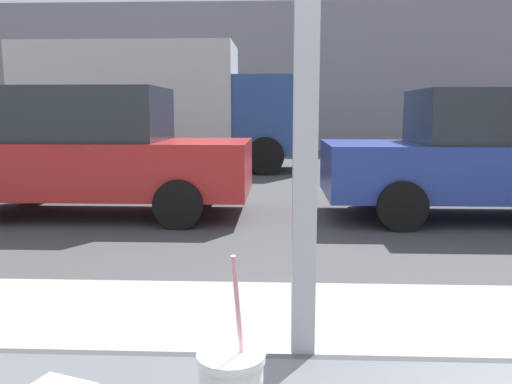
# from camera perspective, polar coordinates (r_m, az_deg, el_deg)

# --- Properties ---
(ground_plane) EXTENTS (60.00, 60.00, 0.00)m
(ground_plane) POSITION_cam_1_polar(r_m,az_deg,el_deg) (9.16, 2.78, -0.66)
(ground_plane) COLOR #424244
(sidewalk_strip) EXTENTS (16.00, 2.80, 0.15)m
(sidewalk_strip) POSITION_cam_1_polar(r_m,az_deg,el_deg) (3.00, 3.44, -19.70)
(sidewalk_strip) COLOR #9E998E
(sidewalk_strip) RESTS_ON ground
(building_facade_far) EXTENTS (28.00, 1.20, 5.54)m
(building_facade_far) POSITION_cam_1_polar(r_m,az_deg,el_deg) (20.85, 2.68, 12.26)
(building_facade_far) COLOR gray
(building_facade_far) RESTS_ON ground
(parked_car_red) EXTENTS (4.48, 1.97, 1.83)m
(parked_car_red) POSITION_cam_1_polar(r_m,az_deg,el_deg) (7.95, -17.52, 4.16)
(parked_car_red) COLOR red
(parked_car_red) RESTS_ON ground
(parked_car_blue) EXTENTS (4.69, 1.97, 1.79)m
(parked_car_blue) POSITION_cam_1_polar(r_m,az_deg,el_deg) (8.07, 24.69, 3.72)
(parked_car_blue) COLOR #283D93
(parked_car_blue) RESTS_ON ground
(box_truck) EXTENTS (7.09, 2.44, 3.15)m
(box_truck) POSITION_cam_1_polar(r_m,az_deg,el_deg) (13.76, -10.72, 9.46)
(box_truck) COLOR beige
(box_truck) RESTS_ON ground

